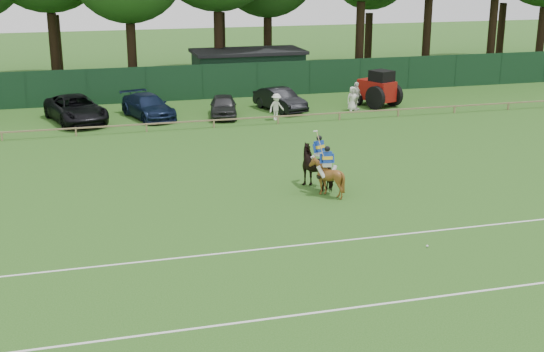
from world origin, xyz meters
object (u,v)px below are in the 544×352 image
object	(u,v)px
tractor	(378,89)
spectator_left	(276,107)
horse_dark	(319,167)
hatch_grey	(223,106)
horse_chestnut	(327,177)
spectator_mid	(356,96)
polo_ball	(427,246)
spectator_right	(352,99)
suv_black	(76,109)
utility_shed	(248,70)
sedan_navy	(148,106)
estate_black	(280,100)

from	to	relation	value
tractor	spectator_left	bearing A→B (deg)	173.06
horse_dark	hatch_grey	size ratio (longest dim) A/B	0.54
hatch_grey	spectator_left	bearing A→B (deg)	-19.76
horse_chestnut	spectator_mid	distance (m)	18.24
spectator_mid	polo_ball	size ratio (longest dim) A/B	21.06
spectator_mid	spectator_right	distance (m)	0.30
horse_chestnut	spectator_mid	xyz separation A→B (m)	(7.86, 16.46, 0.14)
suv_black	spectator_mid	xyz separation A→B (m)	(17.98, -1.15, 0.13)
utility_shed	suv_black	bearing A→B (deg)	-147.27
spectator_left	spectator_right	bearing A→B (deg)	-7.91
horse_chestnut	sedan_navy	bearing A→B (deg)	-65.04
polo_ball	hatch_grey	bearing A→B (deg)	96.26
suv_black	spectator_right	xyz separation A→B (m)	(17.72, -1.20, -0.02)
hatch_grey	spectator_mid	world-z (taller)	spectator_mid
horse_chestnut	spectator_left	size ratio (longest dim) A/B	0.97
spectator_left	polo_ball	bearing A→B (deg)	-113.64
sedan_navy	spectator_left	bearing A→B (deg)	-36.81
spectator_left	tractor	distance (m)	8.18
hatch_grey	tractor	size ratio (longest dim) A/B	1.17
hatch_grey	tractor	distance (m)	10.88
estate_black	horse_chestnut	bearing A→B (deg)	-117.26
polo_ball	spectator_right	bearing A→B (deg)	75.05
horse_chestnut	estate_black	distance (m)	17.90
horse_chestnut	sedan_navy	world-z (taller)	horse_chestnut
estate_black	polo_ball	world-z (taller)	estate_black
horse_chestnut	horse_dark	bearing A→B (deg)	-84.37
spectator_mid	spectator_right	xyz separation A→B (m)	(-0.25, -0.04, -0.15)
sedan_navy	tractor	size ratio (longest dim) A/B	1.47
horse_chestnut	hatch_grey	distance (m)	16.79
suv_black	sedan_navy	world-z (taller)	suv_black
horse_dark	estate_black	distance (m)	16.76
horse_dark	hatch_grey	distance (m)	15.65
suv_black	utility_shed	world-z (taller)	utility_shed
spectator_left	hatch_grey	bearing A→B (deg)	126.83
spectator_left	utility_shed	bearing A→B (deg)	63.36
suv_black	spectator_left	world-z (taller)	spectator_left
spectator_right	polo_ball	world-z (taller)	spectator_right
horse_dark	suv_black	world-z (taller)	horse_dark
sedan_navy	utility_shed	xyz separation A→B (m)	(8.49, 8.23, 0.79)
estate_black	utility_shed	size ratio (longest dim) A/B	0.53
estate_black	spectator_left	distance (m)	2.87
sedan_navy	tractor	world-z (taller)	tractor
estate_black	polo_ball	bearing A→B (deg)	-111.20
horse_dark	suv_black	distance (m)	19.34
utility_shed	spectator_left	bearing A→B (deg)	-94.25
suv_black	hatch_grey	distance (m)	9.11
spectator_right	horse_chestnut	bearing A→B (deg)	-122.62
horse_chestnut	utility_shed	distance (m)	26.06
spectator_right	polo_ball	size ratio (longest dim) A/B	17.75
horse_chestnut	polo_ball	bearing A→B (deg)	110.11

